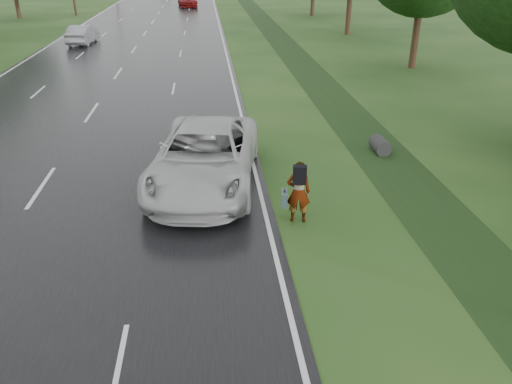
{
  "coord_description": "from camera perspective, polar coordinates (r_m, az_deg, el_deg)",
  "views": [
    {
      "loc": [
        5.27,
        -6.64,
        6.68
      ],
      "look_at": [
        6.37,
        4.39,
        1.3
      ],
      "focal_mm": 35.0,
      "sensor_mm": 36.0,
      "label": 1
    }
  ],
  "objects": [
    {
      "name": "center_line",
      "position": [
        52.33,
        -12.02,
        18.08
      ],
      "size": [
        0.12,
        180.0,
        0.01
      ],
      "primitive_type": "cube",
      "color": "silver",
      "rests_on": "road"
    },
    {
      "name": "silver_sedan",
      "position": [
        43.18,
        -19.21,
        16.65
      ],
      "size": [
        1.81,
        4.43,
        1.43
      ],
      "primitive_type": "imported",
      "rotation": [
        0.0,
        0.0,
        3.07
      ],
      "color": "gray",
      "rests_on": "road"
    },
    {
      "name": "road",
      "position": [
        52.33,
        -12.02,
        18.06
      ],
      "size": [
        14.0,
        180.0,
        0.04
      ],
      "primitive_type": "cube",
      "color": "black",
      "rests_on": "ground"
    },
    {
      "name": "pedestrian",
      "position": [
        13.33,
        4.79,
        0.09
      ],
      "size": [
        0.82,
        0.78,
        1.75
      ],
      "rotation": [
        0.0,
        0.0,
        3.0
      ],
      "color": "#A5998C",
      "rests_on": "ground"
    },
    {
      "name": "drainage_ditch",
      "position": [
        26.93,
        8.03,
        11.36
      ],
      "size": [
        2.2,
        120.0,
        0.56
      ],
      "color": "#1E3213",
      "rests_on": "ground"
    },
    {
      "name": "far_car_red",
      "position": [
        70.16,
        -7.85,
        20.89
      ],
      "size": [
        2.86,
        5.64,
        1.57
      ],
      "primitive_type": "imported",
      "rotation": [
        0.0,
        0.0,
        0.13
      ],
      "color": "maroon",
      "rests_on": "road"
    },
    {
      "name": "white_pickup",
      "position": [
        15.48,
        -5.88,
        4.04
      ],
      "size": [
        3.96,
        6.96,
        1.83
      ],
      "primitive_type": "imported",
      "rotation": [
        0.0,
        0.0,
        -0.14
      ],
      "color": "#B8B8B8",
      "rests_on": "road"
    },
    {
      "name": "edge_stripe_west",
      "position": [
        53.43,
        -19.56,
        17.37
      ],
      "size": [
        0.12,
        180.0,
        0.01
      ],
      "primitive_type": "cube",
      "color": "silver",
      "rests_on": "road"
    },
    {
      "name": "edge_stripe_east",
      "position": [
        52.09,
        -4.23,
        18.51
      ],
      "size": [
        0.12,
        180.0,
        0.01
      ],
      "primitive_type": "cube",
      "color": "silver",
      "rests_on": "road"
    }
  ]
}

